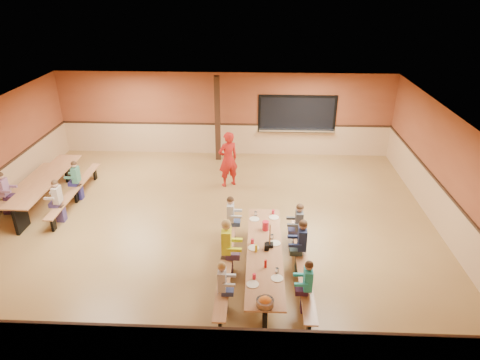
{
  "coord_description": "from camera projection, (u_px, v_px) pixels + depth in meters",
  "views": [
    {
      "loc": [
        1.22,
        -9.88,
        6.06
      ],
      "look_at": [
        0.77,
        0.29,
        1.15
      ],
      "focal_mm": 32.0,
      "sensor_mm": 36.0,
      "label": 1
    }
  ],
  "objects": [
    {
      "name": "seated_child_grey_left",
      "position": [
        231.0,
        219.0,
        10.56
      ],
      "size": [
        0.37,
        0.3,
        1.2
      ],
      "primitive_type": null,
      "color": "silver",
      "rests_on": "ground"
    },
    {
      "name": "seated_child_green_sec",
      "position": [
        77.0,
        181.0,
        12.53
      ],
      "size": [
        0.36,
        0.3,
        1.2
      ],
      "primitive_type": null,
      "color": "#3B7B64",
      "rests_on": "ground"
    },
    {
      "name": "napkin_dispenser",
      "position": [
        267.0,
        247.0,
        9.13
      ],
      "size": [
        0.1,
        0.14,
        0.13
      ],
      "primitive_type": "cube",
      "color": "black",
      "rests_on": "cafeteria_table_main"
    },
    {
      "name": "seated_child_teal_right",
      "position": [
        307.0,
        287.0,
        8.29
      ],
      "size": [
        0.35,
        0.29,
        1.17
      ],
      "primitive_type": null,
      "color": "#29ABAE",
      "rests_on": "ground"
    },
    {
      "name": "room_envelope",
      "position": [
        211.0,
        200.0,
        11.27
      ],
      "size": [
        12.04,
        10.04,
        3.02
      ],
      "color": "brown",
      "rests_on": "ground"
    },
    {
      "name": "kitchen_pass_through",
      "position": [
        297.0,
        116.0,
        15.28
      ],
      "size": [
        2.78,
        0.28,
        1.38
      ],
      "color": "black",
      "rests_on": "ground"
    },
    {
      "name": "seated_child_navy_right",
      "position": [
        302.0,
        246.0,
        9.45
      ],
      "size": [
        0.4,
        0.33,
        1.27
      ],
      "primitive_type": null,
      "color": "#1C264C",
      "rests_on": "ground"
    },
    {
      "name": "seated_child_white_left",
      "position": [
        222.0,
        288.0,
        8.29
      ],
      "size": [
        0.34,
        0.28,
        1.15
      ],
      "primitive_type": null,
      "color": "#B9BBBF",
      "rests_on": "ground"
    },
    {
      "name": "condiment_mustard",
      "position": [
        256.0,
        248.0,
        9.04
      ],
      "size": [
        0.06,
        0.06,
        0.17
      ],
      "primitive_type": "cylinder",
      "color": "yellow",
      "rests_on": "cafeteria_table_main"
    },
    {
      "name": "cafeteria_table_second",
      "position": [
        47.0,
        185.0,
        12.41
      ],
      "size": [
        1.91,
        3.7,
        0.74
      ],
      "color": "#9E653E",
      "rests_on": "ground"
    },
    {
      "name": "table_paddle",
      "position": [
        270.0,
        241.0,
        9.21
      ],
      "size": [
        0.16,
        0.16,
        0.56
      ],
      "color": "black",
      "rests_on": "cafeteria_table_main"
    },
    {
      "name": "punch_pitcher",
      "position": [
        266.0,
        226.0,
        9.81
      ],
      "size": [
        0.16,
        0.16,
        0.22
      ],
      "primitive_type": "cylinder",
      "color": "red",
      "rests_on": "cafeteria_table_main"
    },
    {
      "name": "cafeteria_table_main",
      "position": [
        264.0,
        259.0,
        9.19
      ],
      "size": [
        1.91,
        3.7,
        0.74
      ],
      "color": "#9E653E",
      "rests_on": "ground"
    },
    {
      "name": "place_settings",
      "position": [
        265.0,
        249.0,
        9.07
      ],
      "size": [
        0.65,
        3.3,
        0.11
      ],
      "primitive_type": null,
      "color": "beige",
      "rests_on": "cafeteria_table_main"
    },
    {
      "name": "ground",
      "position": [
        211.0,
        222.0,
        11.57
      ],
      "size": [
        12.0,
        12.0,
        0.0
      ],
      "primitive_type": "plane",
      "color": "brown",
      "rests_on": "ground"
    },
    {
      "name": "chip_bowl",
      "position": [
        265.0,
        302.0,
        7.58
      ],
      "size": [
        0.32,
        0.32,
        0.15
      ],
      "primitive_type": null,
      "color": "orange",
      "rests_on": "cafeteria_table_main"
    },
    {
      "name": "seated_child_purple_sec",
      "position": [
        5.0,
        193.0,
        11.75
      ],
      "size": [
        0.38,
        0.31,
        1.24
      ],
      "primitive_type": null,
      "color": "gray",
      "rests_on": "ground"
    },
    {
      "name": "structural_post",
      "position": [
        218.0,
        119.0,
        14.88
      ],
      "size": [
        0.18,
        0.18,
        3.0
      ],
      "primitive_type": "cube",
      "color": "black",
      "rests_on": "ground"
    },
    {
      "name": "standing_woman",
      "position": [
        228.0,
        159.0,
        13.23
      ],
      "size": [
        0.77,
        0.69,
        1.78
      ],
      "primitive_type": "imported",
      "rotation": [
        0.0,
        0.0,
        3.66
      ],
      "color": "#B01914",
      "rests_on": "ground"
    },
    {
      "name": "seated_adult_yellow",
      "position": [
        227.0,
        248.0,
        9.32
      ],
      "size": [
        0.44,
        0.36,
        1.36
      ],
      "primitive_type": null,
      "color": "yellow",
      "rests_on": "ground"
    },
    {
      "name": "seated_child_tan_sec",
      "position": [
        58.0,
        201.0,
        11.38
      ],
      "size": [
        0.37,
        0.3,
        1.2
      ],
      "primitive_type": null,
      "color": "#AA9889",
      "rests_on": "ground"
    },
    {
      "name": "seated_child_char_right",
      "position": [
        299.0,
        227.0,
        10.2
      ],
      "size": [
        0.37,
        0.31,
        1.22
      ],
      "primitive_type": null,
      "color": "#44484E",
      "rests_on": "ground"
    },
    {
      "name": "condiment_ketchup",
      "position": [
        266.0,
        264.0,
        8.56
      ],
      "size": [
        0.06,
        0.06,
        0.17
      ],
      "primitive_type": "cylinder",
      "color": "#B2140F",
      "rests_on": "cafeteria_table_main"
    }
  ]
}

